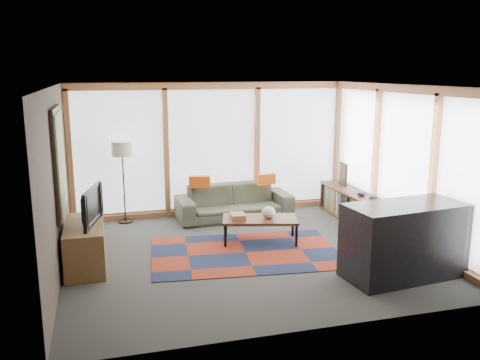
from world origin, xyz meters
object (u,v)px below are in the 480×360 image
object	(u,v)px
sofa	(234,202)
bookshelf	(356,208)
floor_lamp	(124,182)
bar_counter	(404,241)
coffee_table	(260,230)
television	(86,206)
tv_console	(85,245)

from	to	relation	value
sofa	bookshelf	size ratio (longest dim) A/B	0.96
floor_lamp	bar_counter	world-z (taller)	floor_lamp
coffee_table	bar_counter	distance (m)	2.44
floor_lamp	bar_counter	bearing A→B (deg)	-45.56
coffee_table	television	distance (m)	2.86
coffee_table	tv_console	distance (m)	2.82
floor_lamp	bookshelf	xyz separation A→B (m)	(4.18, -1.21, -0.48)
floor_lamp	coffee_table	world-z (taller)	floor_lamp
television	bar_counter	distance (m)	4.50
floor_lamp	television	size ratio (longest dim) A/B	1.65
tv_console	television	world-z (taller)	television
floor_lamp	tv_console	distance (m)	2.27
sofa	tv_console	world-z (taller)	tv_console
sofa	floor_lamp	world-z (taller)	floor_lamp
bookshelf	sofa	bearing A→B (deg)	156.27
floor_lamp	bar_counter	size ratio (longest dim) A/B	0.94
floor_lamp	coffee_table	size ratio (longest dim) A/B	1.25
coffee_table	bar_counter	world-z (taller)	bar_counter
tv_console	bar_counter	size ratio (longest dim) A/B	0.80
floor_lamp	television	xyz separation A→B (m)	(-0.62, -2.14, 0.15)
floor_lamp	coffee_table	distance (m)	2.81
bookshelf	tv_console	bearing A→B (deg)	-169.34
bookshelf	tv_console	size ratio (longest dim) A/B	1.77
sofa	bookshelf	distance (m)	2.32
television	bar_counter	world-z (taller)	television
sofa	coffee_table	world-z (taller)	sofa
bookshelf	television	size ratio (longest dim) A/B	2.47
floor_lamp	bar_counter	xyz separation A→B (m)	(3.60, -3.67, -0.25)
coffee_table	tv_console	world-z (taller)	tv_console
tv_console	bar_counter	bearing A→B (deg)	-19.86
floor_lamp	television	bearing A→B (deg)	-106.15
television	sofa	bearing A→B (deg)	-41.09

